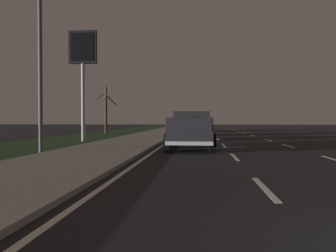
{
  "coord_description": "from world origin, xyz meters",
  "views": [
    {
      "loc": [
        -2.81,
        3.11,
        1.43
      ],
      "look_at": [
        12.87,
        4.63,
        1.13
      ],
      "focal_mm": 34.61,
      "sensor_mm": 36.0,
      "label": 1
    }
  ],
  "objects_px": {
    "gas_price_sign": "(83,58)",
    "bare_tree_far": "(106,109)",
    "sedan_silver": "(193,129)",
    "pickup_truck": "(191,129)",
    "sedan_white": "(194,127)",
    "street_light_near": "(46,42)",
    "sedan_red": "(195,125)"
  },
  "relations": [
    {
      "from": "pickup_truck",
      "to": "bare_tree_far",
      "type": "height_order",
      "value": "bare_tree_far"
    },
    {
      "from": "street_light_near",
      "to": "pickup_truck",
      "type": "bearing_deg",
      "value": -67.1
    },
    {
      "from": "gas_price_sign",
      "to": "sedan_red",
      "type": "bearing_deg",
      "value": -20.97
    },
    {
      "from": "pickup_truck",
      "to": "sedan_silver",
      "type": "xyz_separation_m",
      "value": [
        6.57,
        0.05,
        -0.2
      ]
    },
    {
      "from": "sedan_silver",
      "to": "bare_tree_far",
      "type": "bearing_deg",
      "value": 43.04
    },
    {
      "from": "gas_price_sign",
      "to": "bare_tree_far",
      "type": "height_order",
      "value": "gas_price_sign"
    },
    {
      "from": "pickup_truck",
      "to": "sedan_red",
      "type": "relative_size",
      "value": 1.23
    },
    {
      "from": "sedan_silver",
      "to": "gas_price_sign",
      "type": "relative_size",
      "value": 0.6
    },
    {
      "from": "sedan_silver",
      "to": "sedan_red",
      "type": "relative_size",
      "value": 1.0
    },
    {
      "from": "pickup_truck",
      "to": "street_light_near",
      "type": "height_order",
      "value": "street_light_near"
    },
    {
      "from": "street_light_near",
      "to": "gas_price_sign",
      "type": "bearing_deg",
      "value": 8.61
    },
    {
      "from": "sedan_silver",
      "to": "bare_tree_far",
      "type": "xyz_separation_m",
      "value": [
        9.77,
        9.13,
        1.76
      ]
    },
    {
      "from": "sedan_red",
      "to": "street_light_near",
      "type": "relative_size",
      "value": 0.56
    },
    {
      "from": "sedan_red",
      "to": "gas_price_sign",
      "type": "xyz_separation_m",
      "value": [
        -18.89,
        7.24,
        4.79
      ]
    },
    {
      "from": "sedan_silver",
      "to": "street_light_near",
      "type": "distance_m",
      "value": 11.79
    },
    {
      "from": "pickup_truck",
      "to": "gas_price_sign",
      "type": "xyz_separation_m",
      "value": [
        4.84,
        7.36,
        4.59
      ]
    },
    {
      "from": "sedan_silver",
      "to": "sedan_white",
      "type": "xyz_separation_m",
      "value": [
        6.93,
        0.08,
        0.0
      ]
    },
    {
      "from": "pickup_truck",
      "to": "street_light_near",
      "type": "xyz_separation_m",
      "value": [
        -2.63,
        6.23,
        3.82
      ]
    },
    {
      "from": "gas_price_sign",
      "to": "pickup_truck",
      "type": "bearing_deg",
      "value": -123.33
    },
    {
      "from": "sedan_silver",
      "to": "sedan_white",
      "type": "distance_m",
      "value": 6.93
    },
    {
      "from": "sedan_white",
      "to": "sedan_red",
      "type": "bearing_deg",
      "value": -0.0
    },
    {
      "from": "sedan_white",
      "to": "pickup_truck",
      "type": "bearing_deg",
      "value": -179.47
    },
    {
      "from": "sedan_white",
      "to": "bare_tree_far",
      "type": "relative_size",
      "value": 0.89
    },
    {
      "from": "pickup_truck",
      "to": "sedan_white",
      "type": "bearing_deg",
      "value": 0.53
    },
    {
      "from": "pickup_truck",
      "to": "sedan_white",
      "type": "relative_size",
      "value": 1.23
    },
    {
      "from": "sedan_red",
      "to": "pickup_truck",
      "type": "bearing_deg",
      "value": -179.7
    },
    {
      "from": "sedan_white",
      "to": "street_light_near",
      "type": "height_order",
      "value": "street_light_near"
    },
    {
      "from": "gas_price_sign",
      "to": "bare_tree_far",
      "type": "relative_size",
      "value": 1.49
    },
    {
      "from": "pickup_truck",
      "to": "street_light_near",
      "type": "relative_size",
      "value": 0.68
    },
    {
      "from": "sedan_silver",
      "to": "bare_tree_far",
      "type": "relative_size",
      "value": 0.89
    },
    {
      "from": "sedan_red",
      "to": "gas_price_sign",
      "type": "height_order",
      "value": "gas_price_sign"
    },
    {
      "from": "sedan_white",
      "to": "street_light_near",
      "type": "bearing_deg",
      "value": 159.27
    }
  ]
}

